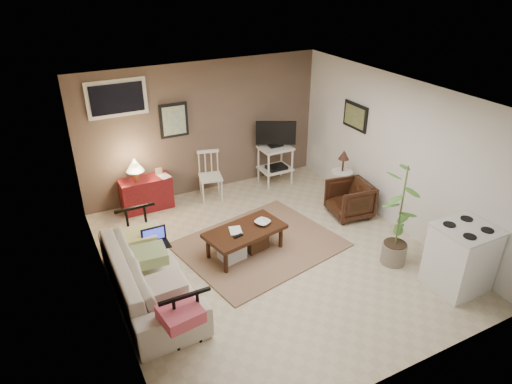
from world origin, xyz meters
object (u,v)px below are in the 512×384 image
coffee_table (245,239)px  side_table (342,170)px  red_console (145,191)px  armchair (350,198)px  sofa (148,267)px  potted_plant (400,213)px  tv_stand (276,151)px  stove (461,257)px  spindle_chair (210,177)px

coffee_table → side_table: side_table is taller
red_console → armchair: 3.51m
coffee_table → sofa: (-1.49, -0.27, 0.19)m
coffee_table → red_console: 2.22m
side_table → sofa: bearing=-165.9°
sofa → potted_plant: (3.31, -0.92, 0.39)m
side_table → potted_plant: size_ratio=0.64×
side_table → potted_plant: (-0.43, -1.86, 0.21)m
tv_stand → stove: tv_stand is taller
sofa → spindle_chair: (1.73, 2.16, -0.02)m
stove → coffee_table: bearing=138.0°
potted_plant → sofa: bearing=164.5°
sofa → potted_plant: potted_plant is taller
red_console → spindle_chair: size_ratio=1.14×
spindle_chair → stove: stove is taller
tv_stand → potted_plant: potted_plant is taller
spindle_chair → armchair: (1.84, -1.69, -0.08)m
sofa → side_table: side_table is taller
tv_stand → armchair: bearing=-73.4°
tv_stand → red_console: bearing=176.9°
sofa → red_console: (0.57, 2.29, -0.09)m
side_table → armchair: size_ratio=1.50×
red_console → armchair: bearing=-31.1°
spindle_chair → potted_plant: potted_plant is taller
sofa → spindle_chair: size_ratio=2.54×
coffee_table → potted_plant: size_ratio=0.81×
armchair → coffee_table: bearing=-76.6°
side_table → armchair: 0.58m
sofa → tv_stand: size_ratio=1.77×
spindle_chair → potted_plant: bearing=-62.9°
tv_stand → armchair: (0.50, -1.68, -0.33)m
spindle_chair → side_table: bearing=-31.2°
sofa → armchair: size_ratio=3.32×
red_console → spindle_chair: 1.17m
tv_stand → stove: 3.91m
sofa → side_table: (3.74, 0.94, 0.18)m
stove → spindle_chair: bearing=116.8°
red_console → potted_plant: 4.24m
red_console → stove: size_ratio=1.08×
side_table → armchair: (-0.17, -0.47, -0.28)m
coffee_table → spindle_chair: (0.24, 1.90, 0.16)m
sofa → stove: size_ratio=2.39×
coffee_table → stove: bearing=-42.0°
coffee_table → side_table: size_ratio=1.27×
sofa → tv_stand: bearing=-55.1°
sofa → stove: 4.06m
stove → potted_plant: bearing=115.4°
potted_plant → tv_stand: bearing=94.4°
coffee_table → side_table: 2.38m
potted_plant → stove: size_ratio=1.68×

